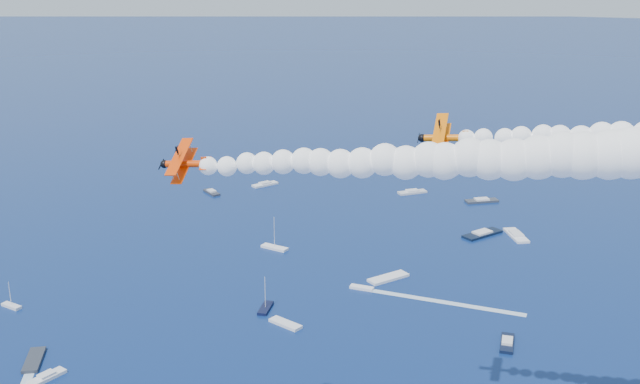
% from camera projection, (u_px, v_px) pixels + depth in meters
% --- Properties ---
extents(biplane_lead, '(8.21, 9.98, 8.31)m').
position_uv_depth(biplane_lead, '(444.00, 138.00, 110.32)').
color(biplane_lead, orange).
extents(biplane_trail, '(7.86, 9.63, 7.89)m').
position_uv_depth(biplane_trail, '(185.00, 164.00, 102.01)').
color(biplane_trail, '#FC3D05').
extents(smoke_trail_trail, '(58.70, 18.40, 10.45)m').
position_uv_depth(smoke_trail_trail, '(405.00, 161.00, 95.21)').
color(smoke_trail_trail, white).
extents(spectator_boats, '(229.63, 154.85, 0.70)m').
position_uv_depth(spectator_boats, '(453.00, 272.00, 206.25)').
color(spectator_boats, '#2A2E38').
rests_on(spectator_boats, ground).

